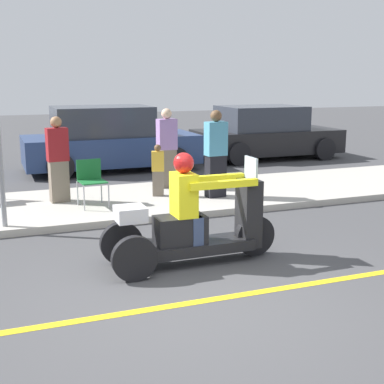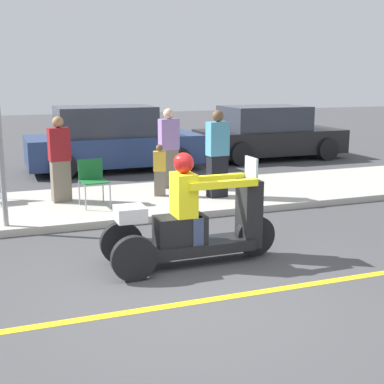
{
  "view_description": "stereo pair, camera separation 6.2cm",
  "coord_description": "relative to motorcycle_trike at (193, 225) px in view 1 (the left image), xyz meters",
  "views": [
    {
      "loc": [
        -1.98,
        -5.01,
        2.4
      ],
      "look_at": [
        0.39,
        1.16,
        0.95
      ],
      "focal_mm": 50.0,
      "sensor_mm": 36.0,
      "label": 1
    },
    {
      "loc": [
        -1.93,
        -5.03,
        2.4
      ],
      "look_at": [
        0.39,
        1.16,
        0.95
      ],
      "focal_mm": 50.0,
      "sensor_mm": 36.0,
      "label": 2
    }
  ],
  "objects": [
    {
      "name": "parked_car_lot_far",
      "position": [
        5.25,
        7.73,
        0.2
      ],
      "size": [
        4.22,
        2.11,
        1.53
      ],
      "color": "black",
      "rests_on": "ground"
    },
    {
      "name": "ground_plane",
      "position": [
        -0.4,
        -1.16,
        -0.52
      ],
      "size": [
        60.0,
        60.0,
        0.0
      ],
      "primitive_type": "plane",
      "color": "#424244"
    },
    {
      "name": "folding_chair_curbside",
      "position": [
        -0.72,
        3.16,
        0.1
      ],
      "size": [
        0.5,
        0.5,
        0.82
      ],
      "color": "#A5A8AD",
      "rests_on": "sidewalk_strip"
    },
    {
      "name": "lane_stripe",
      "position": [
        -0.01,
        -1.16,
        -0.52
      ],
      "size": [
        24.0,
        0.12,
        0.01
      ],
      "color": "gold",
      "rests_on": "ground"
    },
    {
      "name": "parked_car_lot_right",
      "position": [
        0.51,
        7.36,
        0.24
      ],
      "size": [
        4.39,
        2.06,
        1.64
      ],
      "color": "navy",
      "rests_on": "ground"
    },
    {
      "name": "spectator_end_of_line",
      "position": [
        1.63,
        3.02,
        0.39
      ],
      "size": [
        0.41,
        0.27,
        1.65
      ],
      "color": "black",
      "rests_on": "sidewalk_strip"
    },
    {
      "name": "spectator_with_child",
      "position": [
        1.05,
        4.2,
        0.38
      ],
      "size": [
        0.4,
        0.25,
        1.63
      ],
      "color": "#726656",
      "rests_on": "sidewalk_strip"
    },
    {
      "name": "motorcycle_trike",
      "position": [
        0.0,
        0.0,
        0.0
      ],
      "size": [
        2.32,
        0.75,
        1.46
      ],
      "color": "black",
      "rests_on": "ground"
    },
    {
      "name": "spectator_mid_group",
      "position": [
        -1.22,
        3.67,
        0.35
      ],
      "size": [
        0.4,
        0.27,
        1.56
      ],
      "color": "#726656",
      "rests_on": "sidewalk_strip"
    },
    {
      "name": "sidewalk_strip",
      "position": [
        -0.4,
        3.44,
        -0.46
      ],
      "size": [
        28.0,
        2.8,
        0.12
      ],
      "color": "#B2ADA3",
      "rests_on": "ground"
    },
    {
      "name": "spectator_far_back",
      "position": [
        0.63,
        3.49,
        0.08
      ],
      "size": [
        0.27,
        0.21,
        1.0
      ],
      "color": "#726656",
      "rests_on": "sidewalk_strip"
    }
  ]
}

